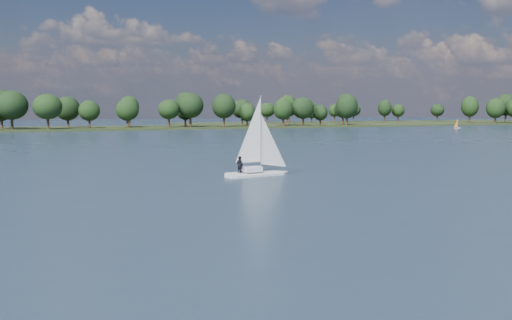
{
  "coord_description": "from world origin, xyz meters",
  "views": [
    {
      "loc": [
        -30.28,
        -16.93,
        7.7
      ],
      "look_at": [
        -6.32,
        36.43,
        2.5
      ],
      "focal_mm": 40.0,
      "sensor_mm": 36.0,
      "label": 1
    }
  ],
  "objects": [
    {
      "name": "far_shore",
      "position": [
        0.0,
        212.0,
        0.0
      ],
      "size": [
        660.0,
        40.0,
        1.5
      ],
      "primitive_type": "cube",
      "color": "black",
      "rests_on": "ground"
    },
    {
      "name": "far_shore_back",
      "position": [
        160.0,
        260.0,
        0.0
      ],
      "size": [
        220.0,
        30.0,
        1.4
      ],
      "primitive_type": "cube",
      "color": "black",
      "rests_on": "ground"
    },
    {
      "name": "treeline",
      "position": [
        -13.06,
        208.39,
        8.2
      ],
      "size": [
        562.32,
        73.93,
        18.67
      ],
      "color": "black",
      "rests_on": "ground"
    },
    {
      "name": "dinghy_orange",
      "position": [
        141.71,
        163.36,
        1.0
      ],
      "size": [
        2.8,
        1.5,
        4.25
      ],
      "rotation": [
        0.0,
        0.0,
        -0.18
      ],
      "color": "silver",
      "rests_on": "ground"
    },
    {
      "name": "ground",
      "position": [
        0.0,
        100.0,
        0.0
      ],
      "size": [
        700.0,
        700.0,
        0.0
      ],
      "primitive_type": "plane",
      "color": "#233342",
      "rests_on": "ground"
    },
    {
      "name": "sailboat",
      "position": [
        -3.54,
        42.86,
        2.72
      ],
      "size": [
        7.61,
        3.06,
        9.74
      ],
      "rotation": [
        0.0,
        0.0,
        0.14
      ],
      "color": "silver",
      "rests_on": "ground"
    }
  ]
}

